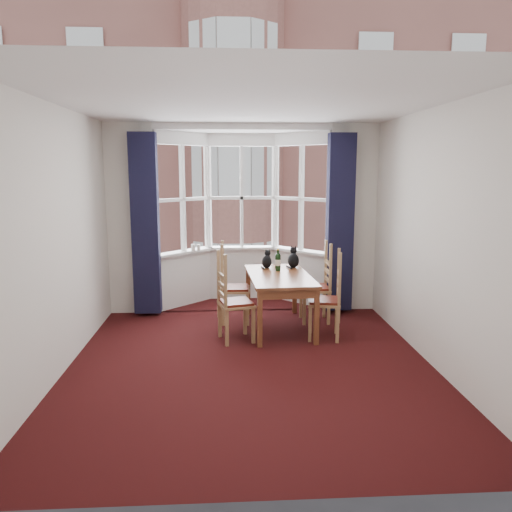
{
  "coord_description": "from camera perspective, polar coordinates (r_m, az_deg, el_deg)",
  "views": [
    {
      "loc": [
        -0.25,
        -5.17,
        2.14
      ],
      "look_at": [
        0.12,
        1.05,
        1.05
      ],
      "focal_mm": 35.0,
      "sensor_mm": 36.0,
      "label": 1
    }
  ],
  "objects": [
    {
      "name": "bay_window",
      "position": [
        7.96,
        -1.59,
        4.58
      ],
      "size": [
        2.76,
        0.94,
        2.8
      ],
      "color": "white",
      "rests_on": "floor"
    },
    {
      "name": "chair_left_near",
      "position": [
        6.26,
        -3.1,
        -5.55
      ],
      "size": [
        0.49,
        0.51,
        0.92
      ],
      "color": "#A17A4E",
      "rests_on": "floor"
    },
    {
      "name": "wall_back_pier_left",
      "position": [
        7.59,
        -14.04,
        4.03
      ],
      "size": [
        0.7,
        0.12,
        2.8
      ],
      "primitive_type": "cube",
      "color": "silver",
      "rests_on": "floor"
    },
    {
      "name": "cat_right",
      "position": [
        7.17,
        4.3,
        -0.36
      ],
      "size": [
        0.19,
        0.25,
        0.31
      ],
      "color": "black",
      "rests_on": "dining_table"
    },
    {
      "name": "curtain_left",
      "position": [
        7.38,
        -12.52,
        3.54
      ],
      "size": [
        0.38,
        0.22,
        2.6
      ],
      "primitive_type": "cube",
      "color": "#171632",
      "rests_on": "floor"
    },
    {
      "name": "chair_left_far",
      "position": [
        7.03,
        -3.12,
        -3.81
      ],
      "size": [
        0.41,
        0.43,
        0.92
      ],
      "color": "#A17A4E",
      "rests_on": "floor"
    },
    {
      "name": "ceiling",
      "position": [
        5.22,
        -0.66,
        17.19
      ],
      "size": [
        4.5,
        4.5,
        0.0
      ],
      "primitive_type": "plane",
      "rotation": [
        3.14,
        0.0,
        0.0
      ],
      "color": "white",
      "rests_on": "floor"
    },
    {
      "name": "wine_bottle",
      "position": [
        6.93,
        2.52,
        -0.59
      ],
      "size": [
        0.08,
        0.08,
        0.31
      ],
      "color": "black",
      "rests_on": "dining_table"
    },
    {
      "name": "chair_right_far",
      "position": [
        7.12,
        7.47,
        -3.72
      ],
      "size": [
        0.41,
        0.43,
        0.92
      ],
      "color": "#A17A4E",
      "rests_on": "floor"
    },
    {
      "name": "street",
      "position": [
        38.3,
        -2.93,
        -2.38
      ],
      "size": [
        80.0,
        80.0,
        0.0
      ],
      "primitive_type": "plane",
      "color": "#333335",
      "rests_on": "ground"
    },
    {
      "name": "wall_left",
      "position": [
        5.51,
        -21.89,
        1.49
      ],
      "size": [
        0.0,
        4.5,
        4.5
      ],
      "primitive_type": "plane",
      "rotation": [
        1.57,
        0.0,
        1.57
      ],
      "color": "silver",
      "rests_on": "floor"
    },
    {
      "name": "wall_back_pier_right",
      "position": [
        7.7,
        10.94,
        4.22
      ],
      "size": [
        0.7,
        0.12,
        2.8
      ],
      "primitive_type": "cube",
      "color": "silver",
      "rests_on": "floor"
    },
    {
      "name": "wall_right",
      "position": [
        5.69,
        19.94,
        1.85
      ],
      "size": [
        0.0,
        4.5,
        4.5
      ],
      "primitive_type": "plane",
      "rotation": [
        1.57,
        0.0,
        -1.57
      ],
      "color": "silver",
      "rests_on": "floor"
    },
    {
      "name": "dining_table",
      "position": [
        6.7,
        2.67,
        -2.85
      ],
      "size": [
        0.89,
        1.54,
        0.74
      ],
      "color": "brown",
      "rests_on": "floor"
    },
    {
      "name": "candle_short",
      "position": [
        7.91,
        -6.58,
        0.97
      ],
      "size": [
        0.06,
        0.06,
        0.1
      ],
      "primitive_type": "cylinder",
      "color": "white",
      "rests_on": "bay_window"
    },
    {
      "name": "floor",
      "position": [
        5.6,
        -0.6,
        -12.53
      ],
      "size": [
        4.5,
        4.5,
        0.0
      ],
      "primitive_type": "plane",
      "color": "black",
      "rests_on": "ground"
    },
    {
      "name": "candle_tall",
      "position": [
        7.88,
        -7.2,
        0.96
      ],
      "size": [
        0.06,
        0.06,
        0.11
      ],
      "primitive_type": "cylinder",
      "color": "white",
      "rests_on": "bay_window"
    },
    {
      "name": "chair_right_near",
      "position": [
        6.42,
        8.6,
        -5.24
      ],
      "size": [
        0.47,
        0.48,
        0.92
      ],
      "color": "#A17A4E",
      "rests_on": "floor"
    },
    {
      "name": "wall_near",
      "position": [
        3.02,
        1.43,
        -4.23
      ],
      "size": [
        4.0,
        0.0,
        4.0
      ],
      "primitive_type": "plane",
      "rotation": [
        -1.57,
        0.0,
        0.0
      ],
      "color": "silver",
      "rests_on": "floor"
    },
    {
      "name": "curtain_right",
      "position": [
        7.47,
        9.56,
        3.71
      ],
      "size": [
        0.38,
        0.22,
        2.6
      ],
      "primitive_type": "cube",
      "color": "#171632",
      "rests_on": "floor"
    },
    {
      "name": "cat_left",
      "position": [
        7.12,
        1.25,
        -0.55
      ],
      "size": [
        0.18,
        0.22,
        0.27
      ],
      "color": "black",
      "rests_on": "dining_table"
    },
    {
      "name": "tenement_building",
      "position": [
        19.19,
        -2.66,
        8.28
      ],
      "size": [
        18.4,
        7.8,
        15.2
      ],
      "color": "#A15F53",
      "rests_on": "street"
    }
  ]
}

